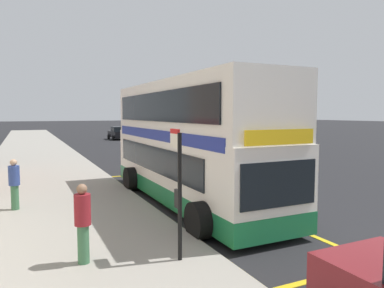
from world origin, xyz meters
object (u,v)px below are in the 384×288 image
(parked_car_black_far, at_px, (118,133))
(pedestrian_waiting_near_sign, at_px, (83,220))
(pedestrian_further_back, at_px, (14,182))
(bus_stop_sign, at_px, (178,184))
(double_decker_bus, at_px, (188,147))

(parked_car_black_far, xyz_separation_m, pedestrian_waiting_near_sign, (-9.70, -36.95, 0.26))
(pedestrian_waiting_near_sign, xyz_separation_m, pedestrian_further_back, (-1.38, 5.27, -0.02))
(parked_car_black_far, height_order, pedestrian_further_back, pedestrian_further_back)
(parked_car_black_far, relative_size, pedestrian_further_back, 2.53)
(pedestrian_waiting_near_sign, height_order, pedestrian_further_back, pedestrian_waiting_near_sign)
(bus_stop_sign, relative_size, pedestrian_waiting_near_sign, 1.66)
(double_decker_bus, bearing_deg, bus_stop_sign, -116.98)
(double_decker_bus, bearing_deg, pedestrian_further_back, 169.77)
(parked_car_black_far, bearing_deg, double_decker_bus, -96.55)
(bus_stop_sign, bearing_deg, parked_car_black_far, 78.26)
(pedestrian_waiting_near_sign, bearing_deg, bus_stop_sign, -18.52)
(double_decker_bus, height_order, parked_car_black_far, double_decker_bus)
(bus_stop_sign, distance_m, parked_car_black_far, 38.40)
(bus_stop_sign, bearing_deg, pedestrian_waiting_near_sign, 161.48)
(parked_car_black_far, distance_m, pedestrian_waiting_near_sign, 38.20)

